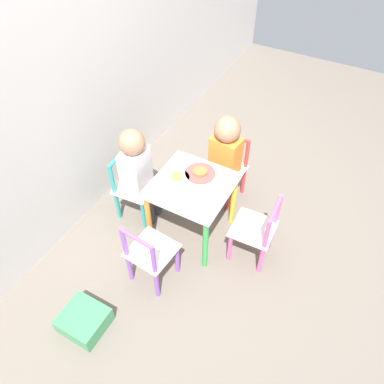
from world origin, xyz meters
TOP-DOWN VIEW (x-y plane):
  - ground_plane at (0.00, 0.00)m, footprint 6.00×6.00m
  - house_wall at (0.00, 0.80)m, footprint 6.00×0.06m
  - kids_table at (0.00, 0.00)m, footprint 0.49×0.49m
  - chair_teal at (-0.03, 0.45)m, footprint 0.28×0.28m
  - chair_red at (0.45, -0.05)m, footprint 0.29×0.29m
  - chair_purple at (-0.45, 0.04)m, footprint 0.28×0.28m
  - chair_pink at (0.02, -0.45)m, footprint 0.27×0.27m
  - child_back at (-0.03, 0.39)m, footprint 0.21×0.22m
  - child_right at (0.39, -0.04)m, footprint 0.23×0.21m
  - plate_back at (0.00, 0.11)m, footprint 0.16×0.16m
  - plate_right at (0.11, 0.00)m, footprint 0.20×0.20m
  - storage_bin at (-0.91, 0.21)m, footprint 0.23×0.25m

SIDE VIEW (x-z plane):
  - ground_plane at x=0.00m, z-range 0.00..0.00m
  - storage_bin at x=-0.91m, z-range 0.00..0.12m
  - chair_teal at x=-0.03m, z-range -0.01..0.51m
  - chair_red at x=0.45m, z-range -0.01..0.51m
  - chair_purple at x=-0.45m, z-range -0.01..0.51m
  - chair_pink at x=0.02m, z-range -0.01..0.51m
  - kids_table at x=0.00m, z-range 0.15..0.61m
  - child_right at x=0.39m, z-range 0.08..0.81m
  - child_back at x=-0.03m, z-range 0.08..0.83m
  - plate_back at x=0.00m, z-range 0.46..0.49m
  - plate_right at x=0.11m, z-range 0.46..0.49m
  - house_wall at x=0.00m, z-range 0.00..2.60m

